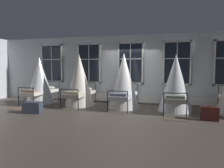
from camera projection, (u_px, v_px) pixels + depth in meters
ground at (124, 108)px, 8.85m from camera, size 25.56×25.56×0.00m
back_wall_with_windows at (131, 69)px, 10.03m from camera, size 13.78×0.10×3.14m
window_bank at (130, 80)px, 9.95m from camera, size 9.36×0.10×2.75m
cot_first at (40, 81)px, 10.04m from camera, size 1.29×2.01×2.16m
cot_second at (79, 81)px, 9.44m from camera, size 1.29×1.99×2.26m
cot_third at (124, 82)px, 8.89m from camera, size 1.29×2.00×2.25m
cot_fourth at (175, 84)px, 8.31m from camera, size 1.29×1.99×2.20m
rug_first at (20, 108)px, 8.83m from camera, size 0.81×0.58×0.01m
rug_fourth at (176, 119)px, 7.12m from camera, size 0.81×0.58×0.01m
suitcase_dark at (210, 114)px, 6.93m from camera, size 0.58×0.29×0.47m
travel_trunk at (33, 108)px, 8.01m from camera, size 0.71×0.53×0.40m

